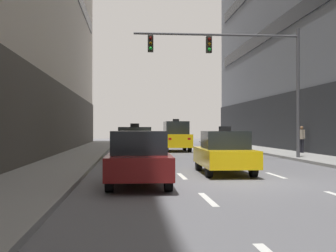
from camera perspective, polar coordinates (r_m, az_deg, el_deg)
The scene contains 23 objects.
ground_plane at distance 13.76m, azimuth 9.73°, elevation -7.19°, with size 120.00×120.00×0.00m, color slate.
sidewalk_left at distance 13.61m, azimuth -17.37°, elevation -6.96°, with size 2.81×80.00×0.14m, color gray.
lane_stripe_l1_s3 at distance 10.50m, azimuth 5.12°, elevation -9.32°, with size 0.16×2.00×0.01m, color silver.
lane_stripe_l1_s4 at distance 15.40m, azimuth 1.81°, elevation -6.44°, with size 0.16×2.00×0.01m, color silver.
lane_stripe_l1_s5 at distance 20.36m, azimuth 0.12°, elevation -4.95°, with size 0.16×2.00×0.01m, color silver.
lane_stripe_l1_s6 at distance 25.33m, azimuth -0.90°, elevation -4.05°, with size 0.16×2.00×0.01m, color silver.
lane_stripe_l1_s7 at distance 30.31m, azimuth -1.59°, elevation -3.44°, with size 0.16×2.00×0.01m, color silver.
lane_stripe_l1_s8 at distance 35.29m, azimuth -2.08°, elevation -3.00°, with size 0.16×2.00×0.01m, color silver.
lane_stripe_l1_s9 at distance 40.28m, azimuth -2.45°, elevation -2.67°, with size 0.16×2.00×0.01m, color silver.
lane_stripe_l1_s10 at distance 45.27m, azimuth -2.74°, elevation -2.41°, with size 0.16×2.00×0.01m, color silver.
lane_stripe_l2_s4 at distance 16.13m, azimuth 13.62°, elevation -6.16°, with size 0.16×2.00×0.01m, color silver.
lane_stripe_l2_s5 at distance 20.91m, azimuth 9.21°, elevation -4.83°, with size 0.16×2.00×0.01m, color silver.
lane_stripe_l2_s6 at distance 25.78m, azimuth 6.46°, elevation -3.98°, with size 0.16×2.00×0.01m, color silver.
lane_stripe_l2_s7 at distance 30.68m, azimuth 4.59°, elevation -3.40°, with size 0.16×2.00×0.01m, color silver.
lane_stripe_l2_s8 at distance 35.62m, azimuth 3.24°, elevation -2.97°, with size 0.16×2.00×0.01m, color silver.
lane_stripe_l2_s9 at distance 40.57m, azimuth 2.22°, elevation -2.65°, with size 0.16×2.00×0.01m, color silver.
lane_stripe_l2_s10 at distance 45.53m, azimuth 1.42°, elevation -2.40°, with size 0.16×2.00×0.01m, color silver.
taxi_driving_0 at distance 16.31m, azimuth 7.21°, elevation -3.41°, with size 1.82×4.18×1.72m.
car_driving_1 at distance 12.84m, azimuth -3.77°, elevation -4.21°, with size 1.83×4.23×1.58m.
taxi_driving_2 at distance 32.23m, azimuth 1.02°, elevation -1.34°, with size 1.89×4.47×2.34m.
taxi_driving_3 at distance 23.56m, azimuth -4.28°, elevation -2.26°, with size 2.00×4.63×1.91m.
traffic_signal_0 at distance 23.58m, azimuth 9.61°, elevation 7.83°, with size 8.68×0.35×6.74m.
pedestrian_1 at distance 28.92m, azimuth 16.74°, elevation -1.40°, with size 0.32×0.49×1.66m.
Camera 1 is at (-3.49, -13.21, 1.64)m, focal length 47.59 mm.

